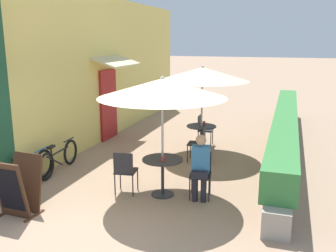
{
  "coord_description": "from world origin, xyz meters",
  "views": [
    {
      "loc": [
        2.8,
        -4.95,
        2.99
      ],
      "look_at": [
        0.15,
        3.15,
        1.0
      ],
      "focal_mm": 40.0,
      "sensor_mm": 36.0,
      "label": 1
    }
  ],
  "objects_px": {
    "seated_patron_near_left": "(200,164)",
    "patio_umbrella_mid": "(203,74)",
    "patio_table_near": "(163,169)",
    "patio_umbrella_near": "(162,88)",
    "bicycle_leaning": "(28,171)",
    "coffee_cup_near": "(163,159)",
    "cafe_chair_mid_right": "(199,141)",
    "cafe_chair_near_right": "(125,169)",
    "menu_board": "(19,187)",
    "cafe_chair_near_left": "(201,171)",
    "patio_table_mid": "(201,133)",
    "coffee_cup_mid": "(204,123)",
    "bicycle_second": "(59,158)",
    "cafe_chair_mid_left": "(203,128)"
  },
  "relations": [
    {
      "from": "patio_table_near",
      "to": "patio_umbrella_mid",
      "type": "bearing_deg",
      "value": 88.6
    },
    {
      "from": "patio_umbrella_near",
      "to": "bicycle_second",
      "type": "distance_m",
      "value": 3.27
    },
    {
      "from": "patio_umbrella_mid",
      "to": "cafe_chair_mid_right",
      "type": "distance_m",
      "value": 1.75
    },
    {
      "from": "cafe_chair_mid_right",
      "to": "patio_table_mid",
      "type": "bearing_deg",
      "value": 5.95
    },
    {
      "from": "patio_umbrella_mid",
      "to": "cafe_chair_mid_left",
      "type": "height_order",
      "value": "patio_umbrella_mid"
    },
    {
      "from": "bicycle_leaning",
      "to": "cafe_chair_near_right",
      "type": "bearing_deg",
      "value": 5.26
    },
    {
      "from": "cafe_chair_mid_right",
      "to": "bicycle_second",
      "type": "xyz_separation_m",
      "value": [
        -2.88,
        -1.73,
        -0.19
      ]
    },
    {
      "from": "coffee_cup_near",
      "to": "bicycle_second",
      "type": "bearing_deg",
      "value": 166.85
    },
    {
      "from": "patio_umbrella_near",
      "to": "patio_umbrella_mid",
      "type": "height_order",
      "value": "same"
    },
    {
      "from": "patio_table_near",
      "to": "bicycle_second",
      "type": "height_order",
      "value": "patio_table_near"
    },
    {
      "from": "patio_table_mid",
      "to": "coffee_cup_mid",
      "type": "xyz_separation_m",
      "value": [
        0.03,
        0.17,
        0.25
      ]
    },
    {
      "from": "cafe_chair_near_right",
      "to": "cafe_chair_mid_left",
      "type": "relative_size",
      "value": 1.0
    },
    {
      "from": "patio_table_mid",
      "to": "cafe_chair_mid_right",
      "type": "bearing_deg",
      "value": -80.8
    },
    {
      "from": "cafe_chair_mid_right",
      "to": "bicycle_leaning",
      "type": "height_order",
      "value": "cafe_chair_mid_right"
    },
    {
      "from": "cafe_chair_mid_left",
      "to": "cafe_chair_mid_right",
      "type": "height_order",
      "value": "same"
    },
    {
      "from": "patio_umbrella_mid",
      "to": "menu_board",
      "type": "relative_size",
      "value": 2.34
    },
    {
      "from": "cafe_chair_near_left",
      "to": "bicycle_leaning",
      "type": "height_order",
      "value": "cafe_chair_near_left"
    },
    {
      "from": "seated_patron_near_left",
      "to": "patio_umbrella_mid",
      "type": "distance_m",
      "value": 3.3
    },
    {
      "from": "patio_table_near",
      "to": "menu_board",
      "type": "bearing_deg",
      "value": -143.49
    },
    {
      "from": "patio_umbrella_near",
      "to": "coffee_cup_near",
      "type": "bearing_deg",
      "value": -68.29
    },
    {
      "from": "coffee_cup_near",
      "to": "coffee_cup_mid",
      "type": "height_order",
      "value": "same"
    },
    {
      "from": "patio_umbrella_near",
      "to": "cafe_chair_mid_right",
      "type": "distance_m",
      "value": 2.76
    },
    {
      "from": "cafe_chair_near_right",
      "to": "menu_board",
      "type": "xyz_separation_m",
      "value": [
        -1.38,
        -1.37,
        -0.01
      ]
    },
    {
      "from": "cafe_chair_mid_left",
      "to": "bicycle_second",
      "type": "bearing_deg",
      "value": -42.94
    },
    {
      "from": "patio_umbrella_near",
      "to": "coffee_cup_mid",
      "type": "bearing_deg",
      "value": 88.08
    },
    {
      "from": "patio_table_near",
      "to": "patio_umbrella_mid",
      "type": "xyz_separation_m",
      "value": [
        0.07,
        2.97,
        1.56
      ]
    },
    {
      "from": "cafe_chair_near_right",
      "to": "patio_umbrella_near",
      "type": "bearing_deg",
      "value": 5.95
    },
    {
      "from": "cafe_chair_near_right",
      "to": "cafe_chair_mid_right",
      "type": "height_order",
      "value": "same"
    },
    {
      "from": "menu_board",
      "to": "cafe_chair_near_left",
      "type": "bearing_deg",
      "value": 33.81
    },
    {
      "from": "patio_umbrella_mid",
      "to": "bicycle_leaning",
      "type": "bearing_deg",
      "value": -129.58
    },
    {
      "from": "seated_patron_near_left",
      "to": "cafe_chair_mid_left",
      "type": "height_order",
      "value": "seated_patron_near_left"
    },
    {
      "from": "seated_patron_near_left",
      "to": "patio_table_near",
      "type": "bearing_deg",
      "value": -2.76
    },
    {
      "from": "cafe_chair_near_right",
      "to": "coffee_cup_near",
      "type": "height_order",
      "value": "cafe_chair_near_right"
    },
    {
      "from": "cafe_chair_near_right",
      "to": "bicycle_leaning",
      "type": "bearing_deg",
      "value": 179.55
    },
    {
      "from": "cafe_chair_near_left",
      "to": "cafe_chair_mid_left",
      "type": "bearing_deg",
      "value": -86.06
    },
    {
      "from": "seated_patron_near_left",
      "to": "menu_board",
      "type": "distance_m",
      "value": 3.26
    },
    {
      "from": "patio_table_near",
      "to": "patio_umbrella_near",
      "type": "height_order",
      "value": "patio_umbrella_near"
    },
    {
      "from": "patio_umbrella_near",
      "to": "bicycle_leaning",
      "type": "xyz_separation_m",
      "value": [
        -2.77,
        -0.46,
        -1.77
      ]
    },
    {
      "from": "coffee_cup_mid",
      "to": "bicycle_leaning",
      "type": "xyz_separation_m",
      "value": [
        -2.87,
        -3.6,
        -0.45
      ]
    },
    {
      "from": "cafe_chair_near_left",
      "to": "seated_patron_near_left",
      "type": "height_order",
      "value": "seated_patron_near_left"
    },
    {
      "from": "cafe_chair_mid_left",
      "to": "bicycle_second",
      "type": "height_order",
      "value": "cafe_chair_mid_left"
    },
    {
      "from": "seated_patron_near_left",
      "to": "cafe_chair_near_left",
      "type": "bearing_deg",
      "value": -90.0
    },
    {
      "from": "patio_table_near",
      "to": "patio_table_mid",
      "type": "distance_m",
      "value": 2.98
    },
    {
      "from": "patio_umbrella_mid",
      "to": "patio_umbrella_near",
      "type": "bearing_deg",
      "value": -91.4
    },
    {
      "from": "patio_umbrella_mid",
      "to": "coffee_cup_mid",
      "type": "distance_m",
      "value": 1.33
    },
    {
      "from": "cafe_chair_near_left",
      "to": "coffee_cup_mid",
      "type": "relative_size",
      "value": 9.67
    },
    {
      "from": "patio_umbrella_mid",
      "to": "bicycle_second",
      "type": "distance_m",
      "value": 4.11
    },
    {
      "from": "patio_table_near",
      "to": "seated_patron_near_left",
      "type": "distance_m",
      "value": 0.75
    },
    {
      "from": "cafe_chair_mid_left",
      "to": "bicycle_leaning",
      "type": "distance_m",
      "value": 4.98
    },
    {
      "from": "seated_patron_near_left",
      "to": "coffee_cup_near",
      "type": "distance_m",
      "value": 0.71
    }
  ]
}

